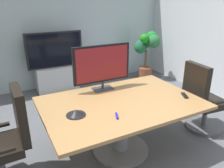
{
  "coord_description": "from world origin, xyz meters",
  "views": [
    {
      "loc": [
        -1.22,
        -2.1,
        1.94
      ],
      "look_at": [
        0.06,
        0.32,
        0.88
      ],
      "focal_mm": 35.47,
      "sensor_mm": 36.0,
      "label": 1
    }
  ],
  "objects_px": {
    "office_chair_left": "(8,146)",
    "conference_phone": "(76,113)",
    "tv_monitor": "(102,65)",
    "remote_control": "(185,95)",
    "office_chair_right": "(202,103)",
    "wall_display_unit": "(57,71)",
    "conference_table": "(121,113)",
    "potted_plant": "(147,50)"
  },
  "relations": [
    {
      "from": "office_chair_right",
      "to": "wall_display_unit",
      "type": "bearing_deg",
      "value": 36.42
    },
    {
      "from": "office_chair_right",
      "to": "conference_phone",
      "type": "height_order",
      "value": "office_chair_right"
    },
    {
      "from": "office_chair_left",
      "to": "tv_monitor",
      "type": "relative_size",
      "value": 1.3
    },
    {
      "from": "conference_table",
      "to": "potted_plant",
      "type": "xyz_separation_m",
      "value": [
        2.03,
        2.24,
        0.2
      ]
    },
    {
      "from": "tv_monitor",
      "to": "remote_control",
      "type": "bearing_deg",
      "value": -40.56
    },
    {
      "from": "tv_monitor",
      "to": "wall_display_unit",
      "type": "height_order",
      "value": "tv_monitor"
    },
    {
      "from": "conference_table",
      "to": "potted_plant",
      "type": "bearing_deg",
      "value": 47.79
    },
    {
      "from": "tv_monitor",
      "to": "remote_control",
      "type": "relative_size",
      "value": 4.94
    },
    {
      "from": "conference_table",
      "to": "remote_control",
      "type": "xyz_separation_m",
      "value": [
        0.83,
        -0.25,
        0.18
      ]
    },
    {
      "from": "conference_table",
      "to": "tv_monitor",
      "type": "bearing_deg",
      "value": 93.51
    },
    {
      "from": "office_chair_left",
      "to": "wall_display_unit",
      "type": "relative_size",
      "value": 0.83
    },
    {
      "from": "wall_display_unit",
      "to": "potted_plant",
      "type": "distance_m",
      "value": 2.26
    },
    {
      "from": "office_chair_left",
      "to": "wall_display_unit",
      "type": "height_order",
      "value": "wall_display_unit"
    },
    {
      "from": "potted_plant",
      "to": "remote_control",
      "type": "bearing_deg",
      "value": -115.73
    },
    {
      "from": "potted_plant",
      "to": "remote_control",
      "type": "relative_size",
      "value": 7.12
    },
    {
      "from": "wall_display_unit",
      "to": "office_chair_right",
      "type": "bearing_deg",
      "value": -59.88
    },
    {
      "from": "office_chair_left",
      "to": "wall_display_unit",
      "type": "xyz_separation_m",
      "value": [
        1.16,
        2.42,
        -0.01
      ]
    },
    {
      "from": "office_chair_left",
      "to": "office_chair_right",
      "type": "distance_m",
      "value": 2.71
    },
    {
      "from": "office_chair_right",
      "to": "tv_monitor",
      "type": "xyz_separation_m",
      "value": [
        -1.38,
        0.62,
        0.64
      ]
    },
    {
      "from": "tv_monitor",
      "to": "office_chair_right",
      "type": "bearing_deg",
      "value": -24.06
    },
    {
      "from": "potted_plant",
      "to": "remote_control",
      "type": "xyz_separation_m",
      "value": [
        -1.2,
        -2.49,
        -0.02
      ]
    },
    {
      "from": "office_chair_right",
      "to": "wall_display_unit",
      "type": "distance_m",
      "value": 3.07
    },
    {
      "from": "office_chair_left",
      "to": "tv_monitor",
      "type": "xyz_separation_m",
      "value": [
        1.32,
        0.38,
        0.64
      ]
    },
    {
      "from": "wall_display_unit",
      "to": "potted_plant",
      "type": "height_order",
      "value": "wall_display_unit"
    },
    {
      "from": "office_chair_right",
      "to": "potted_plant",
      "type": "xyz_separation_m",
      "value": [
        0.68,
        2.37,
        0.31
      ]
    },
    {
      "from": "office_chair_right",
      "to": "potted_plant",
      "type": "height_order",
      "value": "potted_plant"
    },
    {
      "from": "tv_monitor",
      "to": "remote_control",
      "type": "xyz_separation_m",
      "value": [
        0.86,
        -0.74,
        -0.35
      ]
    },
    {
      "from": "office_chair_right",
      "to": "remote_control",
      "type": "distance_m",
      "value": 0.61
    },
    {
      "from": "conference_table",
      "to": "potted_plant",
      "type": "height_order",
      "value": "potted_plant"
    },
    {
      "from": "conference_table",
      "to": "tv_monitor",
      "type": "relative_size",
      "value": 2.33
    },
    {
      "from": "tv_monitor",
      "to": "wall_display_unit",
      "type": "bearing_deg",
      "value": 94.47
    },
    {
      "from": "office_chair_left",
      "to": "remote_control",
      "type": "distance_m",
      "value": 2.23
    },
    {
      "from": "conference_phone",
      "to": "tv_monitor",
      "type": "bearing_deg",
      "value": 43.36
    },
    {
      "from": "tv_monitor",
      "to": "potted_plant",
      "type": "relative_size",
      "value": 0.69
    },
    {
      "from": "office_chair_left",
      "to": "conference_table",
      "type": "bearing_deg",
      "value": 83.75
    },
    {
      "from": "conference_table",
      "to": "conference_phone",
      "type": "bearing_deg",
      "value": -173.09
    },
    {
      "from": "tv_monitor",
      "to": "conference_phone",
      "type": "xyz_separation_m",
      "value": [
        -0.59,
        -0.56,
        -0.33
      ]
    },
    {
      "from": "remote_control",
      "to": "office_chair_left",
      "type": "bearing_deg",
      "value": -163.08
    },
    {
      "from": "conference_table",
      "to": "conference_phone",
      "type": "height_order",
      "value": "conference_phone"
    },
    {
      "from": "potted_plant",
      "to": "conference_phone",
      "type": "height_order",
      "value": "potted_plant"
    },
    {
      "from": "conference_table",
      "to": "remote_control",
      "type": "height_order",
      "value": "remote_control"
    },
    {
      "from": "office_chair_left",
      "to": "conference_phone",
      "type": "distance_m",
      "value": 0.81
    }
  ]
}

